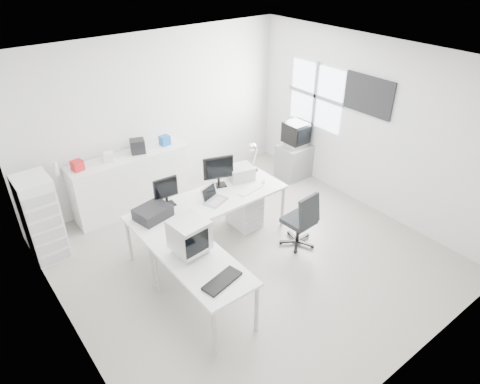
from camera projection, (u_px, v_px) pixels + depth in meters
floor at (248, 256)px, 6.30m from camera, size 5.00×5.00×0.01m
ceiling at (251, 64)px, 4.85m from camera, size 5.00×5.00×0.01m
back_wall at (157, 117)px, 7.26m from camera, size 5.00×0.02×2.80m
left_wall at (55, 245)px, 4.26m from camera, size 0.02×5.00×2.80m
right_wall at (370, 127)px, 6.89m from camera, size 0.02×5.00×2.80m
window at (316, 96)px, 7.58m from camera, size 0.02×1.20×1.10m
wall_picture at (368, 95)px, 6.68m from camera, size 0.04×0.90×0.60m
main_desk at (210, 221)px, 6.40m from camera, size 2.40×0.80×0.75m
side_desk at (204, 287)px, 5.21m from camera, size 0.70×1.40×0.75m
drawer_pedestal at (245, 208)px, 6.84m from camera, size 0.40×0.50×0.60m
inkjet_printer at (153, 213)px, 5.78m from camera, size 0.51×0.43×0.16m
lcd_monitor_small at (166, 192)px, 5.97m from camera, size 0.36×0.22×0.44m
lcd_monitor_large at (218, 172)px, 6.43m from camera, size 0.50×0.32×0.48m
laptop at (216, 196)px, 6.11m from camera, size 0.41×0.41×0.21m
white_keyboard at (250, 190)px, 6.44m from camera, size 0.46×0.20×0.02m
white_mouse at (263, 181)px, 6.62m from camera, size 0.05×0.05×0.05m
laser_printer at (241, 173)px, 6.69m from camera, size 0.45×0.41×0.22m
desk_lamp at (255, 156)px, 6.85m from camera, size 0.22×0.22×0.53m
crt_monitor at (190, 238)px, 5.07m from camera, size 0.42×0.42×0.44m
black_keyboard at (222, 281)px, 4.74m from camera, size 0.51×0.30×0.03m
office_chair at (299, 218)px, 6.31m from camera, size 0.58×0.58×0.93m
tv_cabinet at (294, 161)px, 8.21m from camera, size 0.59×0.49×0.65m
crt_tv at (296, 135)px, 7.93m from camera, size 0.50×0.48×0.45m
sideboard at (131, 182)px, 7.17m from camera, size 1.97×0.49×0.98m
clutter_box_a at (77, 166)px, 6.46m from camera, size 0.18×0.17×0.16m
clutter_box_b at (109, 157)px, 6.72m from camera, size 0.18×0.17×0.15m
clutter_box_c at (138, 146)px, 6.96m from camera, size 0.28×0.27×0.23m
clutter_box_d at (165, 140)px, 7.25m from camera, size 0.17×0.15×0.16m
clutter_bottle at (56, 169)px, 6.31m from camera, size 0.07×0.07×0.22m
filing_cabinet at (41, 218)px, 5.99m from camera, size 0.45×0.54×1.29m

